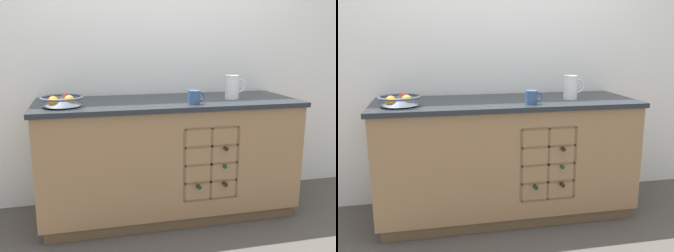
% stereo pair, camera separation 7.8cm
% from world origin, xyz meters
% --- Properties ---
extents(ground_plane, '(14.00, 14.00, 0.00)m').
position_xyz_m(ground_plane, '(0.00, 0.00, 0.00)').
color(ground_plane, '#4C4742').
extents(back_wall, '(4.40, 0.06, 2.55)m').
position_xyz_m(back_wall, '(0.00, 0.41, 1.27)').
color(back_wall, white).
rests_on(back_wall, ground_plane).
extents(kitchen_island, '(1.99, 0.74, 0.92)m').
position_xyz_m(kitchen_island, '(0.00, -0.00, 0.47)').
color(kitchen_island, brown).
rests_on(kitchen_island, ground_plane).
extents(fruit_bowl, '(0.30, 0.30, 0.08)m').
position_xyz_m(fruit_bowl, '(-0.78, -0.11, 0.97)').
color(fruit_bowl, '#4C5666').
rests_on(fruit_bowl, kitchen_island).
extents(white_pitcher, '(0.17, 0.11, 0.19)m').
position_xyz_m(white_pitcher, '(0.50, -0.06, 1.02)').
color(white_pitcher, white).
rests_on(white_pitcher, kitchen_island).
extents(ceramic_mug, '(0.13, 0.09, 0.10)m').
position_xyz_m(ceramic_mug, '(0.15, -0.21, 0.97)').
color(ceramic_mug, '#385684').
rests_on(ceramic_mug, kitchen_island).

